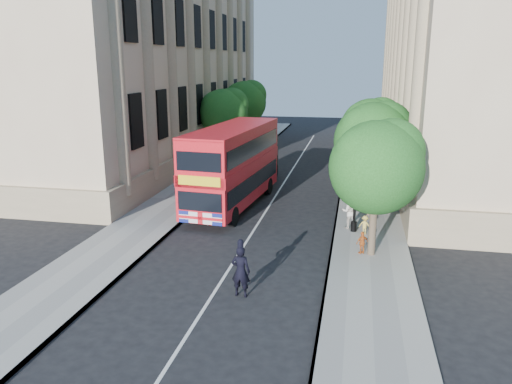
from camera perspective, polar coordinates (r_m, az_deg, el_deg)
The scene contains 17 objects.
ground at distance 20.62m, azimuth -3.40°, elevation -9.26°, with size 120.00×120.00×0.00m, color black.
pavement_right at distance 29.40m, azimuth 12.63°, elevation -2.08°, with size 3.50×80.00×0.12m, color gray.
pavement_left at distance 31.27m, azimuth -8.91°, elevation -0.89°, with size 3.50×80.00×0.12m, color gray.
building_right at distance 43.12m, azimuth 24.17°, elevation 14.30°, with size 12.00×38.00×18.00m, color tan.
building_left at distance 46.17m, azimuth -12.88°, elevation 15.12°, with size 12.00×38.00×18.00m, color tan.
tree_right_near at distance 21.64m, azimuth 13.72°, elevation 3.31°, with size 4.00×4.00×6.08m.
tree_right_mid at distance 27.52m, azimuth 13.36°, elevation 6.11°, with size 4.20×4.20×6.37m.
tree_right_far at distance 33.48m, azimuth 13.09°, elevation 7.36°, with size 4.00×4.00×6.15m.
tree_left_far at distance 41.86m, azimuth -3.67°, elevation 9.28°, with size 4.00×4.00×6.30m.
tree_left_back at distance 49.58m, azimuth -1.23°, elevation 10.45°, with size 4.20×4.20×6.65m.
lamp_post at distance 24.89m, azimuth 11.34°, elevation 0.80°, with size 0.32×0.32×5.16m.
double_decker_bus at distance 29.15m, azimuth -2.59°, elevation 3.23°, with size 3.58×10.29×4.66m.
box_van at distance 35.56m, azimuth 0.39°, elevation 3.58°, with size 2.53×5.54×3.09m.
police_constable at distance 18.36m, azimuth -1.76°, elevation -9.04°, with size 0.71×0.47×1.95m, color black.
woman_pedestrian at distance 25.71m, azimuth 10.72°, elevation -2.21°, with size 0.86×0.67×1.77m, color beige.
child_a at distance 22.58m, azimuth 12.05°, elevation -5.68°, with size 0.60×0.25×1.02m, color #C55F22.
child_b at distance 25.11m, azimuth 12.34°, elevation -3.69°, with size 0.61×0.35×0.94m, color gold.
Camera 1 is at (4.94, -18.19, 8.35)m, focal length 35.00 mm.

